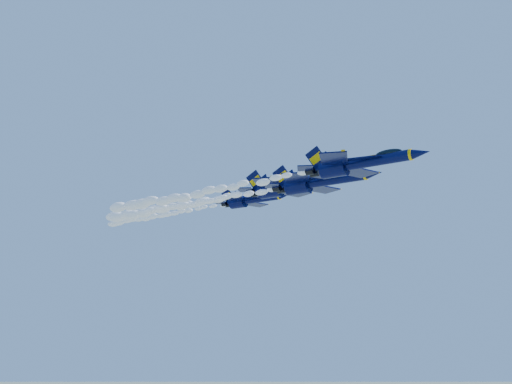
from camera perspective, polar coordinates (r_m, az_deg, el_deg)
The scene contains 8 objects.
jet_lead at distance 61.42m, azimuth 11.49°, elevation 3.23°, with size 15.21×12.48×5.65m.
smoke_trail_jet_lead at distance 73.72m, azimuth -6.54°, elevation -0.13°, with size 36.42×1.69×1.53m, color white.
jet_second at distance 71.07m, azimuth 7.18°, elevation 1.18°, with size 16.39×13.45×6.09m.
smoke_trail_jet_second at distance 84.82m, azimuth -8.24°, elevation -1.51°, with size 36.42×1.83×1.64m, color white.
jet_third at distance 83.20m, azimuth 3.86°, elevation 0.70°, with size 18.52×15.19×6.88m.
smoke_trail_jet_third at distance 98.29m, azimuth -9.49°, elevation -1.65°, with size 36.42×2.06×1.86m, color white.
jet_fourth at distance 101.78m, azimuth -0.57°, elevation -0.92°, with size 15.88×13.03×5.90m.
smoke_trail_jet_fourth at distance 117.25m, azimuth -10.76°, elevation -2.60°, with size 36.42×1.77×1.59m, color white.
Camera 1 is at (41.26, -68.61, 131.96)m, focal length 35.00 mm.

